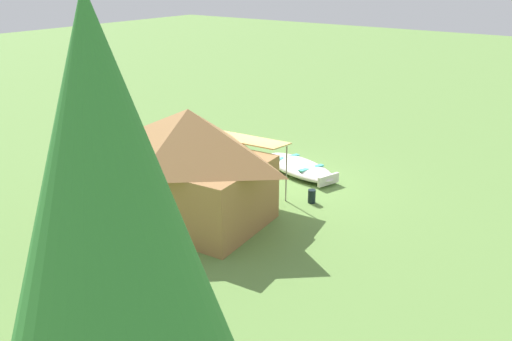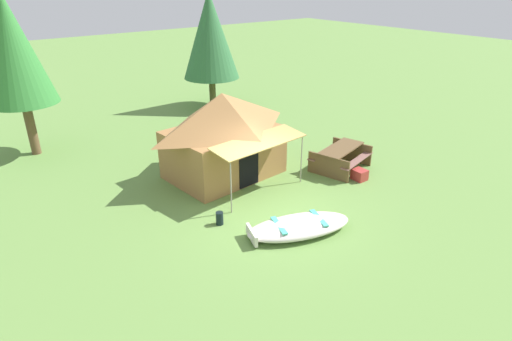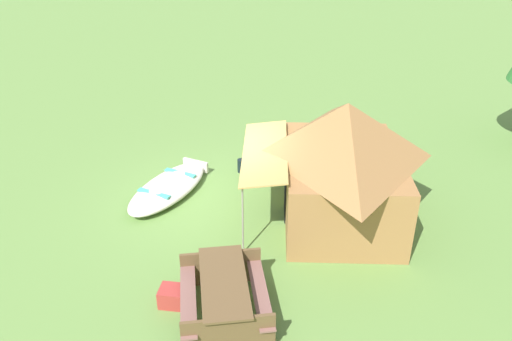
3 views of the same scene
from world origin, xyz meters
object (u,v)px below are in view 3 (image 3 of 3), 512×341
object	(u,v)px
beached_rowboat	(168,187)
picnic_table	(224,293)
cooler_box	(172,296)
fuel_can	(241,166)
canvas_cabin_tent	(343,161)

from	to	relation	value
beached_rowboat	picnic_table	world-z (taller)	picnic_table
cooler_box	fuel_can	world-z (taller)	fuel_can
picnic_table	cooler_box	bearing A→B (deg)	-98.64
beached_rowboat	cooler_box	bearing A→B (deg)	16.79
beached_rowboat	picnic_table	xyz separation A→B (m)	(3.81, 2.07, 0.29)
beached_rowboat	canvas_cabin_tent	world-z (taller)	canvas_cabin_tent
canvas_cabin_tent	fuel_can	distance (m)	3.32
beached_rowboat	cooler_box	distance (m)	3.83
picnic_table	fuel_can	bearing A→B (deg)	-174.51
picnic_table	fuel_can	distance (m)	5.20
canvas_cabin_tent	picnic_table	xyz separation A→B (m)	(3.34, -1.99, -0.93)
picnic_table	cooler_box	world-z (taller)	picnic_table
canvas_cabin_tent	beached_rowboat	bearing A→B (deg)	-96.54
beached_rowboat	fuel_can	xyz separation A→B (m)	(-1.35, 1.58, -0.01)
canvas_cabin_tent	fuel_can	world-z (taller)	canvas_cabin_tent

